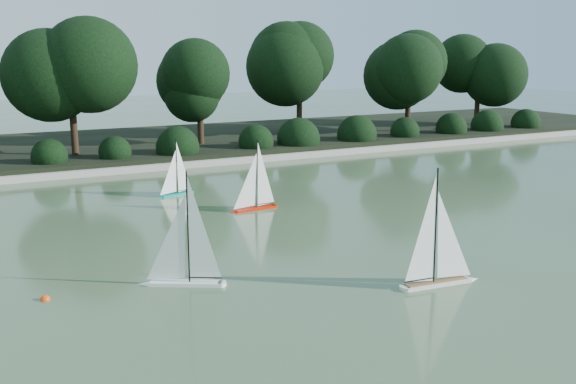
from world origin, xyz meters
The scene contains 10 objects.
ground centered at (0.00, 0.00, 0.00)m, with size 80.00×80.00×0.00m, color #334B2D.
pond_coping centered at (0.00, 9.00, 0.09)m, with size 40.00×0.35×0.18m, color gray.
far_bank centered at (0.00, 13.00, 0.15)m, with size 40.00×8.00×0.30m, color black.
tree_line centered at (1.23, 11.44, 2.64)m, with size 26.31×3.93×4.39m.
shrub_hedge centered at (0.00, 9.90, 0.45)m, with size 29.10×1.10×1.10m.
sailboat_white_a centered at (-3.44, 0.10, 0.27)m, with size 1.17×0.77×1.73m.
sailboat_white_b centered at (-0.14, -1.59, 0.27)m, with size 1.31×0.33×1.78m.
sailboat_orange centered at (-0.74, 3.61, 0.25)m, with size 1.15×0.26×1.56m.
sailboat_teal centered at (-1.74, 5.69, 0.21)m, with size 0.99×0.41×1.36m.
race_buoy centered at (-5.19, 0.38, 0.00)m, with size 0.13×0.13×0.13m, color #F1400C.
Camera 1 is at (-6.02, -8.15, 3.20)m, focal length 40.00 mm.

